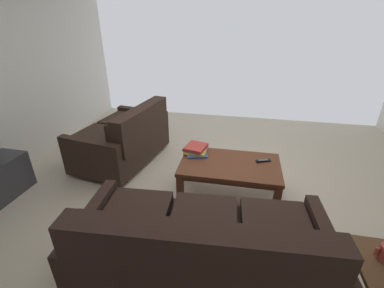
{
  "coord_description": "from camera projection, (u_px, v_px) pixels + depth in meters",
  "views": [
    {
      "loc": [
        -0.17,
        2.48,
        1.91
      ],
      "look_at": [
        0.25,
        0.33,
        0.82
      ],
      "focal_mm": 24.53,
      "sensor_mm": 36.0,
      "label": 1
    }
  ],
  "objects": [
    {
      "name": "sofa_main",
      "position": [
        201.0,
        250.0,
        1.93
      ],
      "size": [
        1.92,
        1.02,
        0.83
      ],
      "color": "black",
      "rests_on": "ground"
    },
    {
      "name": "ground_plane",
      "position": [
        219.0,
        197.0,
        3.06
      ],
      "size": [
        5.55,
        5.47,
        0.01
      ],
      "primitive_type": "cube",
      "color": "beige"
    },
    {
      "name": "coffee_table",
      "position": [
        230.0,
        169.0,
        2.87
      ],
      "size": [
        1.08,
        0.65,
        0.46
      ],
      "color": "brown",
      "rests_on": "ground"
    },
    {
      "name": "tv_remote",
      "position": [
        263.0,
        161.0,
        2.87
      ],
      "size": [
        0.16,
        0.1,
        0.02
      ],
      "color": "black",
      "rests_on": "coffee_table"
    },
    {
      "name": "loveseat_near",
      "position": [
        125.0,
        138.0,
        3.66
      ],
      "size": [
        1.08,
        1.45,
        0.84
      ],
      "color": "black",
      "rests_on": "ground"
    },
    {
      "name": "book_stack",
      "position": [
        196.0,
        149.0,
        3.04
      ],
      "size": [
        0.3,
        0.33,
        0.09
      ],
      "color": "#385693",
      "rests_on": "coffee_table"
    }
  ]
}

